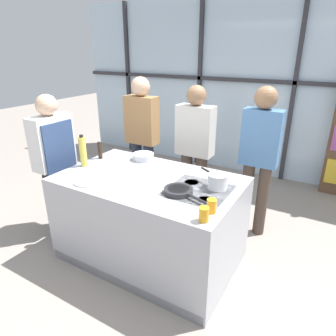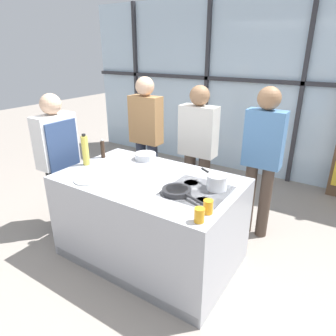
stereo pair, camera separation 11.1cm
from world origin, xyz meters
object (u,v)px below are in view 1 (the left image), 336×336
object	(u,v)px
chef	(55,159)
white_plate	(88,181)
saucepan	(218,181)
spectator_far_left	(142,134)
oil_bottle	(83,151)
spectator_center_right	(259,153)
mixing_bowl	(143,156)
pepper_grinder	(100,150)
frying_pan	(179,191)
juice_glass_near	(204,214)
juice_glass_far	(212,206)
spectator_center_left	(195,146)

from	to	relation	value
chef	white_plate	distance (m)	0.78
saucepan	spectator_far_left	bearing A→B (deg)	148.25
white_plate	oil_bottle	distance (m)	0.45
spectator_far_left	spectator_center_right	size ratio (longest dim) A/B	1.01
saucepan	white_plate	bearing A→B (deg)	-156.06
spectator_center_right	mixing_bowl	world-z (taller)	spectator_center_right
saucepan	pepper_grinder	bearing A→B (deg)	177.56
frying_pan	oil_bottle	world-z (taller)	oil_bottle
chef	juice_glass_near	world-z (taller)	chef
spectator_far_left	oil_bottle	world-z (taller)	spectator_far_left
juice_glass_far	spectator_far_left	bearing A→B (deg)	139.94
spectator_far_left	juice_glass_near	size ratio (longest dim) A/B	15.85
white_plate	spectator_center_left	bearing A→B (deg)	72.07
pepper_grinder	white_plate	bearing A→B (deg)	-58.46
spectator_center_right	pepper_grinder	xyz separation A→B (m)	(-1.53, -0.81, 0.01)
chef	frying_pan	size ratio (longest dim) A/B	3.68
spectator_center_right	frying_pan	bearing A→B (deg)	71.57
chef	frying_pan	xyz separation A→B (m)	(1.56, -0.04, 0.02)
spectator_center_right	mixing_bowl	bearing A→B (deg)	28.57
spectator_center_left	pepper_grinder	world-z (taller)	spectator_center_left
spectator_far_left	saucepan	distance (m)	1.65
frying_pan	saucepan	distance (m)	0.35
white_plate	spectator_center_right	bearing A→B (deg)	48.16
chef	spectator_center_right	xyz separation A→B (m)	(1.94, 1.08, 0.08)
mixing_bowl	juice_glass_near	size ratio (longest dim) A/B	2.19
oil_bottle	pepper_grinder	size ratio (longest dim) A/B	1.56
frying_pan	pepper_grinder	distance (m)	1.20
saucepan	juice_glass_far	distance (m)	0.43
oil_bottle	mixing_bowl	bearing A→B (deg)	47.90
white_plate	juice_glass_near	bearing A→B (deg)	-3.67
chef	saucepan	bearing A→B (deg)	96.89
chef	spectator_center_right	world-z (taller)	spectator_center_right
mixing_bowl	pepper_grinder	distance (m)	0.48
saucepan	pepper_grinder	distance (m)	1.40
mixing_bowl	saucepan	bearing A→B (deg)	-15.52
frying_pan	chef	bearing A→B (deg)	178.71
spectator_center_left	oil_bottle	bearing A→B (deg)	54.72
pepper_grinder	juice_glass_near	distance (m)	1.63
spectator_center_right	juice_glass_far	world-z (taller)	spectator_center_right
white_plate	chef	bearing A→B (deg)	160.89
white_plate	pepper_grinder	world-z (taller)	pepper_grinder
spectator_center_right	pepper_grinder	size ratio (longest dim) A/B	7.87
juice_glass_far	chef	bearing A→B (deg)	174.31
spectator_center_right	mixing_bowl	xyz separation A→B (m)	(-1.10, -0.60, -0.05)
spectator_far_left	frying_pan	xyz separation A→B (m)	(1.16, -1.12, -0.06)
mixing_bowl	white_plate	bearing A→B (deg)	-97.80
white_plate	juice_glass_near	world-z (taller)	juice_glass_near
spectator_far_left	juice_glass_near	bearing A→B (deg)	136.98
oil_bottle	juice_glass_near	xyz separation A→B (m)	(1.50, -0.35, -0.10)
spectator_center_left	spectator_far_left	bearing A→B (deg)	0.00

